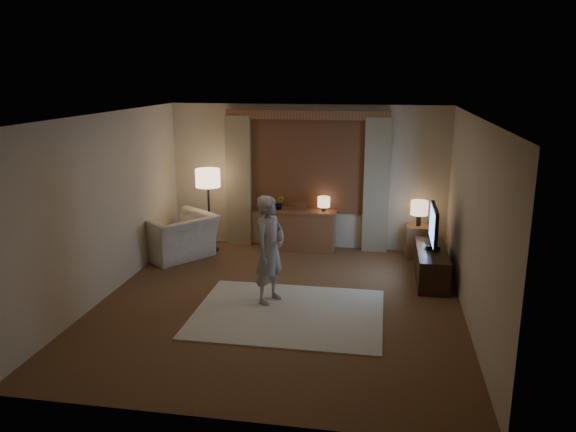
% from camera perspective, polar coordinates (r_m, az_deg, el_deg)
% --- Properties ---
extents(room, '(5.04, 5.54, 2.64)m').
position_cam_1_polar(room, '(8.00, -0.26, 1.36)').
color(room, brown).
rests_on(room, ground).
extents(rug, '(2.50, 2.00, 0.02)m').
position_cam_1_polar(rug, '(7.62, 0.05, -9.84)').
color(rug, beige).
rests_on(rug, floor).
extents(sideboard, '(1.20, 0.40, 0.70)m').
position_cam_1_polar(sideboard, '(10.16, 1.36, -1.55)').
color(sideboard, brown).
rests_on(sideboard, floor).
extents(picture_frame, '(0.16, 0.02, 0.20)m').
position_cam_1_polar(picture_frame, '(10.05, 1.38, 0.92)').
color(picture_frame, brown).
rests_on(picture_frame, sideboard).
extents(plant, '(0.16, 0.13, 0.30)m').
position_cam_1_polar(plant, '(10.10, -0.87, 1.29)').
color(plant, '#999999').
rests_on(plant, sideboard).
extents(table_lamp_sideboard, '(0.22, 0.22, 0.30)m').
position_cam_1_polar(table_lamp_sideboard, '(9.98, 3.65, 1.38)').
color(table_lamp_sideboard, black).
rests_on(table_lamp_sideboard, sideboard).
extents(floor_lamp, '(0.44, 0.44, 1.49)m').
position_cam_1_polar(floor_lamp, '(10.02, -8.13, 3.39)').
color(floor_lamp, black).
rests_on(floor_lamp, floor).
extents(armchair, '(1.51, 1.54, 0.76)m').
position_cam_1_polar(armchair, '(9.92, -11.19, -2.05)').
color(armchair, '#F0DFC5').
rests_on(armchair, floor).
extents(side_table, '(0.40, 0.40, 0.56)m').
position_cam_1_polar(side_table, '(10.05, 13.01, -2.51)').
color(side_table, brown).
rests_on(side_table, floor).
extents(table_lamp_side, '(0.30, 0.30, 0.44)m').
position_cam_1_polar(table_lamp_side, '(9.90, 13.20, 0.74)').
color(table_lamp_side, black).
rests_on(table_lamp_side, side_table).
extents(tv_stand, '(0.45, 1.40, 0.50)m').
position_cam_1_polar(tv_stand, '(8.98, 14.35, -4.85)').
color(tv_stand, black).
rests_on(tv_stand, floor).
extents(tv, '(0.23, 0.93, 0.67)m').
position_cam_1_polar(tv, '(8.80, 14.58, -1.01)').
color(tv, black).
rests_on(tv, tv_stand).
extents(person, '(0.55, 0.65, 1.51)m').
position_cam_1_polar(person, '(7.73, -1.86, -3.42)').
color(person, '#B0AAA2').
rests_on(person, rug).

